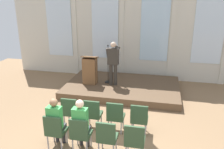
# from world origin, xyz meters

# --- Properties ---
(rear_partition) EXTENTS (10.95, 0.14, 4.25)m
(rear_partition) POSITION_xyz_m (0.04, 5.88, 2.14)
(rear_partition) COLOR beige
(rear_partition) RESTS_ON ground
(stage_platform) EXTENTS (4.45, 2.82, 0.28)m
(stage_platform) POSITION_xyz_m (0.00, 4.18, 0.14)
(stage_platform) COLOR brown
(stage_platform) RESTS_ON ground
(speaker) EXTENTS (0.50, 0.69, 1.72)m
(speaker) POSITION_xyz_m (-0.35, 4.06, 1.28)
(speaker) COLOR #332D28
(speaker) RESTS_ON stage_platform
(mic_stand) EXTENTS (0.28, 0.28, 1.55)m
(mic_stand) POSITION_xyz_m (-0.60, 4.27, 0.62)
(mic_stand) COLOR black
(mic_stand) RESTS_ON stage_platform
(lectern) EXTENTS (0.60, 0.48, 1.16)m
(lectern) POSITION_xyz_m (-1.28, 4.01, 0.84)
(lectern) COLOR brown
(lectern) RESTS_ON stage_platform
(chair_r0_c0) EXTENTS (0.46, 0.44, 0.94)m
(chair_r0_c0) POSITION_xyz_m (-0.99, 1.19, 0.53)
(chair_r0_c0) COLOR #99999E
(chair_r0_c0) RESTS_ON ground
(chair_r0_c1) EXTENTS (0.46, 0.44, 0.94)m
(chair_r0_c1) POSITION_xyz_m (-0.33, 1.19, 0.53)
(chair_r0_c1) COLOR #99999E
(chair_r0_c1) RESTS_ON ground
(chair_r0_c2) EXTENTS (0.46, 0.44, 0.94)m
(chair_r0_c2) POSITION_xyz_m (0.33, 1.19, 0.53)
(chair_r0_c2) COLOR #99999E
(chair_r0_c2) RESTS_ON ground
(chair_r0_c3) EXTENTS (0.46, 0.44, 0.94)m
(chair_r0_c3) POSITION_xyz_m (0.99, 1.19, 0.53)
(chair_r0_c3) COLOR #99999E
(chair_r0_c3) RESTS_ON ground
(chair_r1_c0) EXTENTS (0.46, 0.44, 0.94)m
(chair_r1_c0) POSITION_xyz_m (-0.99, 0.15, 0.53)
(chair_r1_c0) COLOR #99999E
(chair_r1_c0) RESTS_ON ground
(audience_r1_c0) EXTENTS (0.36, 0.39, 1.35)m
(audience_r1_c0) POSITION_xyz_m (-0.99, 0.23, 0.75)
(audience_r1_c0) COLOR #2D2D33
(audience_r1_c0) RESTS_ON ground
(chair_r1_c1) EXTENTS (0.46, 0.44, 0.94)m
(chair_r1_c1) POSITION_xyz_m (-0.33, 0.15, 0.53)
(chair_r1_c1) COLOR #99999E
(chair_r1_c1) RESTS_ON ground
(audience_r1_c1) EXTENTS (0.36, 0.39, 1.38)m
(audience_r1_c1) POSITION_xyz_m (-0.33, 0.23, 0.76)
(audience_r1_c1) COLOR #2D2D33
(audience_r1_c1) RESTS_ON ground
(chair_r1_c2) EXTENTS (0.46, 0.44, 0.94)m
(chair_r1_c2) POSITION_xyz_m (0.33, 0.15, 0.53)
(chair_r1_c2) COLOR #99999E
(chair_r1_c2) RESTS_ON ground
(chair_r1_c3) EXTENTS (0.46, 0.44, 0.94)m
(chair_r1_c3) POSITION_xyz_m (0.99, 0.15, 0.53)
(chair_r1_c3) COLOR #99999E
(chair_r1_c3) RESTS_ON ground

